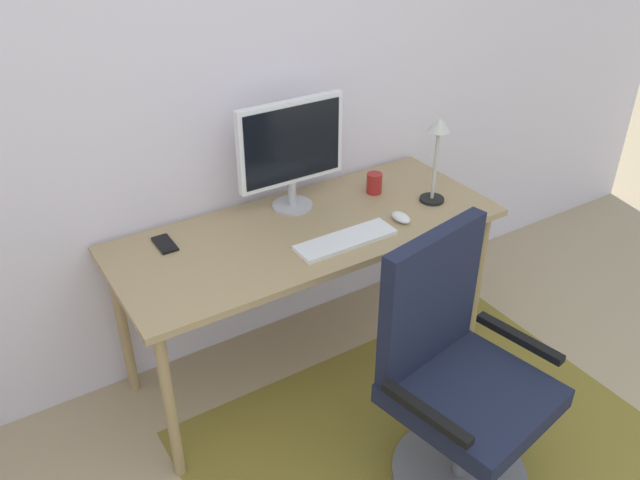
# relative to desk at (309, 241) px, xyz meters

# --- Properties ---
(wall_back) EXTENTS (6.00, 0.10, 2.60)m
(wall_back) POSITION_rel_desk_xyz_m (-0.28, 0.41, 0.62)
(wall_back) COLOR silver
(wall_back) RESTS_ON ground
(area_rug) EXTENTS (1.83, 1.49, 0.01)m
(area_rug) POSITION_rel_desk_xyz_m (0.14, -0.78, -0.67)
(area_rug) COLOR olive
(area_rug) RESTS_ON ground
(desk) EXTENTS (1.65, 0.67, 0.74)m
(desk) POSITION_rel_desk_xyz_m (0.00, 0.00, 0.00)
(desk) COLOR tan
(desk) RESTS_ON ground
(monitor) EXTENTS (0.49, 0.18, 0.49)m
(monitor) POSITION_rel_desk_xyz_m (0.04, 0.19, 0.35)
(monitor) COLOR #B2B2B7
(monitor) RESTS_ON desk
(keyboard) EXTENTS (0.43, 0.13, 0.02)m
(keyboard) POSITION_rel_desk_xyz_m (0.07, -0.18, 0.08)
(keyboard) COLOR white
(keyboard) RESTS_ON desk
(computer_mouse) EXTENTS (0.06, 0.10, 0.03)m
(computer_mouse) POSITION_rel_desk_xyz_m (0.36, -0.16, 0.08)
(computer_mouse) COLOR white
(computer_mouse) RESTS_ON desk
(coffee_cup) EXTENTS (0.07, 0.07, 0.09)m
(coffee_cup) POSITION_rel_desk_xyz_m (0.42, 0.11, 0.12)
(coffee_cup) COLOR #A4211F
(coffee_cup) RESTS_ON desk
(cell_phone) EXTENTS (0.07, 0.14, 0.01)m
(cell_phone) POSITION_rel_desk_xyz_m (-0.56, 0.19, 0.07)
(cell_phone) COLOR black
(cell_phone) RESTS_ON desk
(desk_lamp) EXTENTS (0.11, 0.11, 0.39)m
(desk_lamp) POSITION_rel_desk_xyz_m (0.59, -0.09, 0.34)
(desk_lamp) COLOR black
(desk_lamp) RESTS_ON desk
(office_chair) EXTENTS (0.64, 0.59, 1.02)m
(office_chair) POSITION_rel_desk_xyz_m (0.12, -0.82, -0.25)
(office_chair) COLOR slate
(office_chair) RESTS_ON ground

